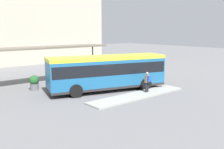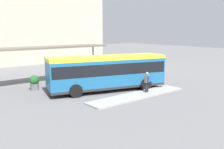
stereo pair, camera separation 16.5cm
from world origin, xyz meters
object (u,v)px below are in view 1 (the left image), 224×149
bicycle_white (146,71)px  potted_planter_near_shelter (34,82)px  city_bus (108,70)px  bicycle_red (141,70)px  bicycle_blue (138,69)px  pedestrian_waiting (147,81)px

bicycle_white → potted_planter_near_shelter: 14.21m
city_bus → potted_planter_near_shelter: size_ratio=7.96×
bicycle_white → bicycle_red: (-0.08, 0.79, 0.03)m
city_bus → bicycle_blue: city_bus is taller
city_bus → pedestrian_waiting: bearing=-41.5°
bicycle_white → bicycle_blue: 1.58m
pedestrian_waiting → bicycle_blue: (7.51, 8.42, -0.73)m
bicycle_red → potted_planter_near_shelter: (-14.12, -0.27, 0.33)m
city_bus → bicycle_white: (9.30, 3.86, -1.47)m
bicycle_white → bicycle_blue: bearing=-6.6°
pedestrian_waiting → bicycle_red: bearing=-46.0°
city_bus → pedestrian_waiting: 3.61m
bicycle_white → bicycle_red: bicycle_red is taller
pedestrian_waiting → potted_planter_near_shelter: pedestrian_waiting is taller
bicycle_blue → bicycle_white: bearing=176.1°
city_bus → bicycle_blue: 10.96m
potted_planter_near_shelter → city_bus: bearing=-41.7°
pedestrian_waiting → city_bus: bearing=30.2°
bicycle_red → potted_planter_near_shelter: bearing=92.8°
bicycle_white → potted_planter_near_shelter: bearing=85.3°
city_bus → bicycle_red: (9.22, 4.64, -1.44)m
pedestrian_waiting → potted_planter_near_shelter: bearing=40.5°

